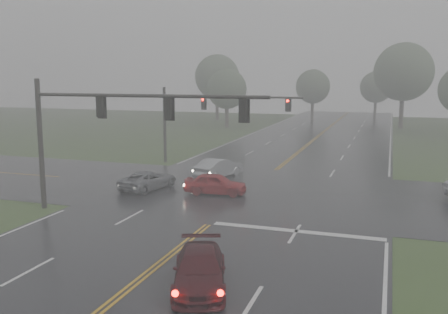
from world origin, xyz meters
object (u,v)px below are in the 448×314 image
(sedan_maroon, at_px, (200,288))
(car_grey, at_px, (149,189))
(signal_gantry_far, at_px, (205,110))
(sedan_silver, at_px, (219,177))
(signal_gantry_near, at_px, (103,120))
(sedan_red, at_px, (216,194))

(sedan_maroon, xyz_separation_m, car_grey, (-9.06, 13.72, 0.00))
(sedan_maroon, height_order, signal_gantry_far, signal_gantry_far)
(sedan_silver, relative_size, signal_gantry_near, 0.33)
(sedan_red, distance_m, signal_gantry_near, 9.20)
(sedan_maroon, relative_size, sedan_silver, 1.04)
(signal_gantry_near, distance_m, signal_gantry_far, 16.47)
(sedan_maroon, height_order, sedan_red, sedan_red)
(signal_gantry_far, bearing_deg, car_grey, -91.60)
(sedan_red, xyz_separation_m, signal_gantry_far, (-4.51, 10.13, 4.68))
(sedan_silver, relative_size, signal_gantry_far, 0.36)
(signal_gantry_far, bearing_deg, sedan_silver, -59.31)
(car_grey, bearing_deg, sedan_silver, -108.75)
(sedan_maroon, distance_m, signal_gantry_far, 25.89)
(sedan_maroon, xyz_separation_m, sedan_red, (-4.26, 13.77, 0.00))
(signal_gantry_near, bearing_deg, sedan_silver, 77.41)
(sedan_maroon, bearing_deg, signal_gantry_far, 90.48)
(sedan_silver, bearing_deg, signal_gantry_far, -41.40)
(signal_gantry_near, relative_size, signal_gantry_far, 1.10)
(sedan_red, height_order, sedan_silver, sedan_silver)
(sedan_red, bearing_deg, sedan_silver, 10.81)
(sedan_red, bearing_deg, signal_gantry_near, 140.39)
(sedan_maroon, height_order, signal_gantry_near, signal_gantry_near)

